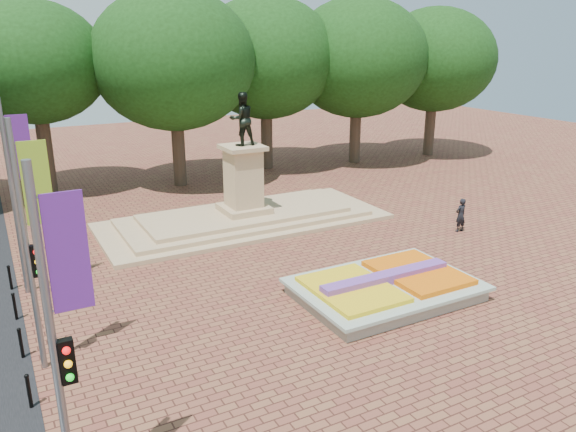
# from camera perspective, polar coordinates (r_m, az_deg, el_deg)

# --- Properties ---
(ground) EXTENTS (90.00, 90.00, 0.00)m
(ground) POSITION_cam_1_polar(r_m,az_deg,el_deg) (21.48, 4.39, -6.68)
(ground) COLOR brown
(ground) RESTS_ON ground
(flower_bed) EXTENTS (6.30, 4.30, 0.91)m
(flower_bed) POSITION_cam_1_polar(r_m,az_deg,el_deg) (20.41, 9.93, -7.12)
(flower_bed) COLOR gray
(flower_bed) RESTS_ON ground
(monument) EXTENTS (14.00, 6.00, 6.40)m
(monument) POSITION_cam_1_polar(r_m,az_deg,el_deg) (27.78, -4.49, 1.04)
(monument) COLOR tan
(monument) RESTS_ON ground
(tree_row_back) EXTENTS (44.80, 8.80, 10.43)m
(tree_row_back) POSITION_cam_1_polar(r_m,az_deg,el_deg) (36.81, -7.86, 14.25)
(tree_row_back) COLOR #3A2D20
(tree_row_back) RESTS_ON ground
(banner_poles) EXTENTS (0.88, 11.17, 7.00)m
(banner_poles) POSITION_cam_1_polar(r_m,az_deg,el_deg) (15.88, -24.60, -2.31)
(banner_poles) COLOR slate
(banner_poles) RESTS_ON ground
(bollard_row) EXTENTS (0.12, 13.12, 0.98)m
(bollard_row) POSITION_cam_1_polar(r_m,az_deg,el_deg) (17.05, -25.20, -13.46)
(bollard_row) COLOR black
(bollard_row) RESTS_ON ground
(pedestrian) EXTENTS (0.61, 0.42, 1.62)m
(pedestrian) POSITION_cam_1_polar(r_m,az_deg,el_deg) (27.73, 17.13, 0.09)
(pedestrian) COLOR black
(pedestrian) RESTS_ON ground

